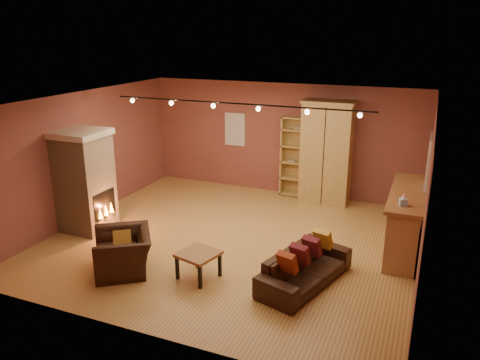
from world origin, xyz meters
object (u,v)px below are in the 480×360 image
at_px(fireplace, 85,181).
at_px(armoire, 326,152).
at_px(loveseat, 305,262).
at_px(bar_counter, 406,220).
at_px(armchair, 123,245).
at_px(coffee_table, 198,256).
at_px(bookcase, 298,156).

relative_size(fireplace, armoire, 0.85).
height_order(fireplace, loveseat, fireplace).
relative_size(bar_counter, loveseat, 1.23).
bearing_deg(armchair, coffee_table, 65.26).
distance_m(bookcase, armchair, 5.30).
relative_size(armoire, bar_counter, 1.01).
bearing_deg(armoire, bookcase, 164.49).
relative_size(bookcase, armoire, 0.81).
height_order(loveseat, coffee_table, loveseat).
relative_size(bookcase, armchair, 1.57).
bearing_deg(loveseat, armoire, 24.93).
height_order(fireplace, armchair, fireplace).
bearing_deg(bar_counter, fireplace, -166.38).
relative_size(armoire, coffee_table, 3.34).
xyz_separation_m(fireplace, armchair, (1.78, -1.24, -0.59)).
bearing_deg(bar_counter, armoire, 134.66).
xyz_separation_m(loveseat, coffee_table, (-1.72, -0.50, 0.01)).
bearing_deg(armchair, bookcase, 124.75).
distance_m(fireplace, bar_counter, 6.44).
bearing_deg(coffee_table, fireplace, 162.70).
bearing_deg(fireplace, bookcase, 46.99).
distance_m(fireplace, coffee_table, 3.32).
bearing_deg(loveseat, fireplace, 101.09).
relative_size(fireplace, loveseat, 1.06).
distance_m(bar_counter, loveseat, 2.44).
xyz_separation_m(armoire, loveseat, (0.58, -4.00, -0.86)).
bearing_deg(armchair, fireplace, -161.18).
xyz_separation_m(bookcase, bar_counter, (2.75, -2.23, -0.43)).
height_order(bookcase, bar_counter, bookcase).
xyz_separation_m(fireplace, armoire, (4.24, 3.53, 0.19)).
relative_size(bar_counter, armchair, 1.90).
height_order(armoire, bar_counter, armoire).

